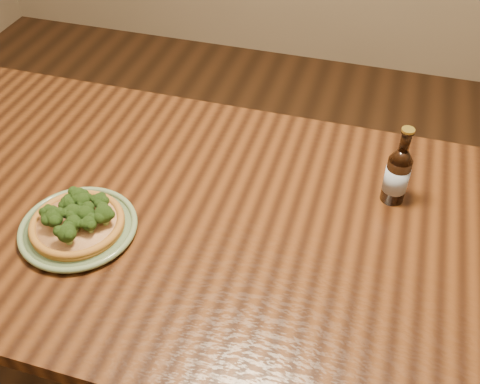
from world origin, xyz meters
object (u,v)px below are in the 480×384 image
(plate, at_px, (78,228))
(pizza, at_px, (77,221))
(beer_bottle, at_px, (397,175))
(table, at_px, (176,236))

(plate, height_order, pizza, pizza)
(beer_bottle, bearing_deg, plate, -141.06)
(table, height_order, pizza, pizza)
(pizza, relative_size, beer_bottle, 1.03)
(beer_bottle, bearing_deg, pizza, -141.03)
(table, xyz_separation_m, beer_bottle, (0.49, 0.18, 0.17))
(plate, relative_size, pizza, 1.26)
(plate, relative_size, beer_bottle, 1.29)
(plate, distance_m, pizza, 0.02)
(table, bearing_deg, plate, -144.25)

